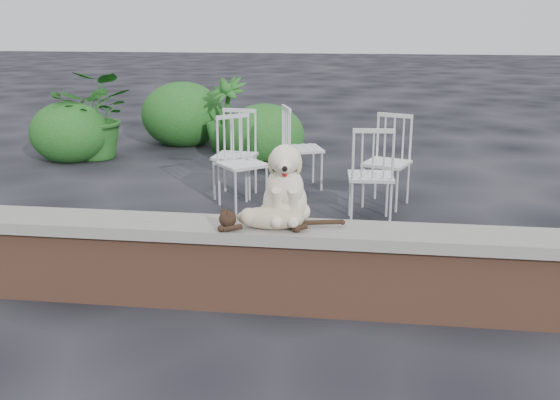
# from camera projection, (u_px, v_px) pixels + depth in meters

# --- Properties ---
(ground) EXTENTS (60.00, 60.00, 0.00)m
(ground) POSITION_uv_depth(u_px,v_px,m) (316.00, 308.00, 4.38)
(ground) COLOR black
(ground) RESTS_ON ground
(brick_wall) EXTENTS (6.00, 0.30, 0.50)m
(brick_wall) POSITION_uv_depth(u_px,v_px,m) (317.00, 274.00, 4.31)
(brick_wall) COLOR brown
(brick_wall) RESTS_ON ground
(capstone) EXTENTS (6.20, 0.40, 0.08)m
(capstone) POSITION_uv_depth(u_px,v_px,m) (317.00, 233.00, 4.23)
(capstone) COLOR slate
(capstone) RESTS_ON brick_wall
(dog) EXTENTS (0.43, 0.53, 0.56)m
(dog) POSITION_uv_depth(u_px,v_px,m) (285.00, 182.00, 4.25)
(dog) COLOR beige
(dog) RESTS_ON capstone
(cat) EXTENTS (0.99, 0.35, 0.17)m
(cat) POSITION_uv_depth(u_px,v_px,m) (270.00, 217.00, 4.17)
(cat) COLOR tan
(cat) RESTS_ON capstone
(chair_d) EXTENTS (0.72, 0.72, 0.94)m
(chair_d) POSITION_uv_depth(u_px,v_px,m) (387.00, 161.00, 6.62)
(chair_d) COLOR white
(chair_d) RESTS_ON ground
(chair_a) EXTENTS (0.79, 0.79, 0.94)m
(chair_a) POSITION_uv_depth(u_px,v_px,m) (242.00, 163.00, 6.57)
(chair_a) COLOR white
(chair_a) RESTS_ON ground
(chair_c) EXTENTS (0.60, 0.60, 0.94)m
(chair_c) POSITION_uv_depth(u_px,v_px,m) (371.00, 174.00, 6.08)
(chair_c) COLOR white
(chair_c) RESTS_ON ground
(chair_b) EXTENTS (0.62, 0.62, 0.94)m
(chair_b) POSITION_uv_depth(u_px,v_px,m) (235.00, 154.00, 6.95)
(chair_b) COLOR white
(chair_b) RESTS_ON ground
(chair_e) EXTENTS (0.72, 0.72, 0.94)m
(chair_e) POSITION_uv_depth(u_px,v_px,m) (302.00, 147.00, 7.33)
(chair_e) COLOR white
(chair_e) RESTS_ON ground
(potted_plant_a) EXTENTS (1.10, 0.95, 1.22)m
(potted_plant_a) POSITION_uv_depth(u_px,v_px,m) (98.00, 115.00, 8.80)
(potted_plant_a) COLOR #214F16
(potted_plant_a) RESTS_ON ground
(potted_plant_b) EXTENTS (0.80, 0.80, 1.07)m
(potted_plant_b) POSITION_uv_depth(u_px,v_px,m) (226.00, 115.00, 9.25)
(potted_plant_b) COLOR #214F16
(potted_plant_b) RESTS_ON ground
(shrubbery) EXTENTS (3.73, 2.40, 1.00)m
(shrubbery) POSITION_uv_depth(u_px,v_px,m) (174.00, 125.00, 9.17)
(shrubbery) COLOR #214F16
(shrubbery) RESTS_ON ground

